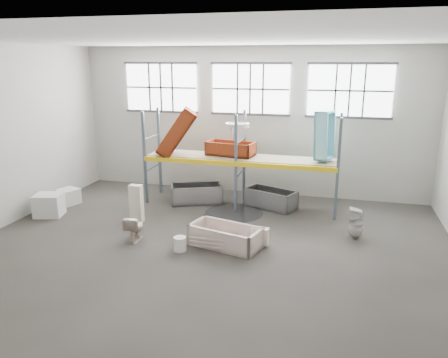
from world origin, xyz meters
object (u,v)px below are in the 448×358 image
(toilet_beige, at_px, (135,228))
(steel_tub_right, at_px, (271,198))
(carton_near, at_px, (49,205))
(toilet_white, at_px, (356,223))
(bucket, at_px, (180,244))
(steel_tub_left, at_px, (197,194))
(bathtub_beige, at_px, (225,236))
(blue_tub_upright, at_px, (325,135))
(rust_tub_flat, at_px, (231,148))
(cistern_tall, at_px, (136,204))

(toilet_beige, bearing_deg, steel_tub_right, -134.85)
(carton_near, bearing_deg, toilet_white, 3.74)
(bucket, bearing_deg, steel_tub_left, 102.02)
(bathtub_beige, distance_m, blue_tub_upright, 4.42)
(carton_near, bearing_deg, rust_tub_flat, 27.26)
(toilet_beige, relative_size, rust_tub_flat, 0.45)
(steel_tub_left, bearing_deg, toilet_white, -19.33)
(toilet_beige, xyz_separation_m, toilet_white, (5.54, 1.61, 0.08))
(steel_tub_right, relative_size, blue_tub_upright, 1.11)
(toilet_white, relative_size, rust_tub_flat, 0.56)
(bathtub_beige, bearing_deg, toilet_beige, -158.99)
(bucket, height_order, carton_near, carton_near)
(bucket, bearing_deg, toilet_white, 24.64)
(cistern_tall, bearing_deg, steel_tub_left, 61.30)
(steel_tub_left, distance_m, bucket, 3.75)
(toilet_beige, distance_m, blue_tub_upright, 6.07)
(cistern_tall, distance_m, blue_tub_upright, 5.85)
(steel_tub_right, bearing_deg, rust_tub_flat, 175.72)
(bucket, bearing_deg, rust_tub_flat, 85.52)
(toilet_beige, xyz_separation_m, cistern_tall, (-0.54, 1.24, 0.21))
(rust_tub_flat, bearing_deg, steel_tub_right, -4.28)
(bathtub_beige, xyz_separation_m, cistern_tall, (-2.90, 0.98, 0.29))
(steel_tub_left, relative_size, bucket, 4.60)
(blue_tub_upright, bearing_deg, carton_near, -162.85)
(carton_near, bearing_deg, steel_tub_left, 30.80)
(toilet_beige, bearing_deg, cistern_tall, -70.62)
(toilet_white, height_order, rust_tub_flat, rust_tub_flat)
(cistern_tall, xyz_separation_m, toilet_white, (6.08, 0.37, -0.14))
(toilet_white, relative_size, bucket, 2.34)
(bathtub_beige, relative_size, bucket, 4.97)
(carton_near, bearing_deg, toilet_beige, -17.23)
(toilet_beige, height_order, toilet_white, toilet_white)
(toilet_white, distance_m, bucket, 4.62)
(cistern_tall, bearing_deg, steel_tub_right, 31.58)
(carton_near, bearing_deg, steel_tub_right, 21.30)
(bathtub_beige, bearing_deg, rust_tub_flat, 116.54)
(steel_tub_right, distance_m, bucket, 4.15)
(rust_tub_flat, bearing_deg, bucket, -94.48)
(bathtub_beige, distance_m, steel_tub_left, 3.57)
(bathtub_beige, relative_size, blue_tub_upright, 1.24)
(bathtub_beige, distance_m, toilet_white, 3.46)
(bucket, distance_m, carton_near, 4.87)
(blue_tub_upright, relative_size, carton_near, 1.85)
(rust_tub_flat, xyz_separation_m, carton_near, (-4.98, -2.57, -1.49))
(rust_tub_flat, relative_size, blue_tub_upright, 1.05)
(bathtub_beige, distance_m, cistern_tall, 3.07)
(steel_tub_right, distance_m, carton_near, 6.79)
(cistern_tall, distance_m, toilet_white, 6.10)
(steel_tub_left, bearing_deg, blue_tub_upright, 1.55)
(cistern_tall, xyz_separation_m, carton_near, (-2.78, -0.21, -0.22))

